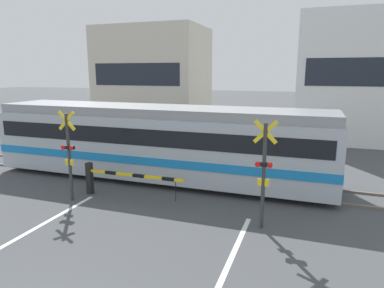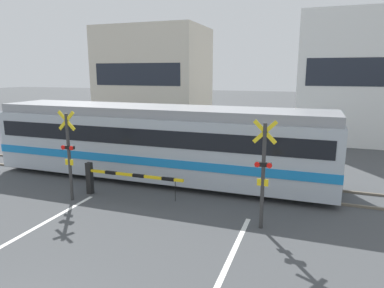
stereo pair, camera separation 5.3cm
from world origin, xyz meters
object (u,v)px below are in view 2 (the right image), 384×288
(commuter_train, at_px, (158,140))
(crossing_barrier_far, at_px, (256,154))
(crossing_signal_right, at_px, (263,170))
(crossing_barrier_near, at_px, (111,177))
(crossing_signal_left, at_px, (69,152))

(commuter_train, height_order, crossing_barrier_far, commuter_train)
(crossing_barrier_far, relative_size, crossing_signal_right, 1.21)
(crossing_barrier_near, xyz_separation_m, crossing_signal_right, (5.51, -0.78, 1.02))
(crossing_barrier_near, distance_m, crossing_signal_right, 5.65)
(crossing_signal_right, bearing_deg, crossing_barrier_far, 100.73)
(crossing_barrier_near, height_order, crossing_signal_left, crossing_signal_left)
(commuter_train, height_order, crossing_barrier_near, commuter_train)
(crossing_barrier_far, height_order, crossing_signal_right, crossing_signal_right)
(crossing_barrier_near, bearing_deg, commuter_train, 76.09)
(commuter_train, xyz_separation_m, crossing_signal_left, (-1.79, -3.38, 0.11))
(commuter_train, xyz_separation_m, crossing_signal_right, (4.86, -3.38, 0.11))
(commuter_train, bearing_deg, crossing_barrier_near, -103.91)
(crossing_signal_left, distance_m, crossing_signal_right, 6.65)
(crossing_barrier_far, bearing_deg, crossing_barrier_near, -129.60)
(commuter_train, bearing_deg, crossing_barrier_far, 35.72)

